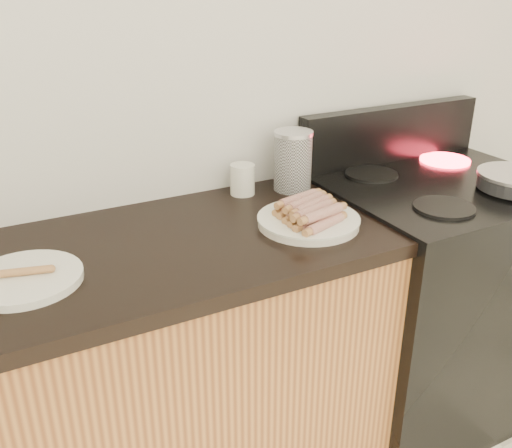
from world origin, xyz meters
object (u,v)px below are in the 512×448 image
stove (428,300)px  canister (293,161)px  main_plate (308,222)px  mug (242,179)px  side_plate (24,279)px

stove → canister: (-0.46, 0.21, 0.54)m
stove → main_plate: size_ratio=3.21×
main_plate → mug: (-0.05, 0.31, 0.04)m
canister → mug: (-0.16, 0.03, -0.05)m
stove → side_plate: 1.40m
main_plate → canister: canister is taller
stove → mug: size_ratio=9.32×
main_plate → side_plate: size_ratio=1.08×
stove → canister: canister is taller
stove → canister: bearing=155.6°
mug → side_plate: bearing=-158.5°
side_plate → mug: mug is taller
main_plate → canister: size_ratio=1.47×
main_plate → mug: size_ratio=2.91×
side_plate → main_plate: bearing=-2.4°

